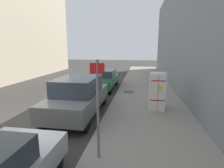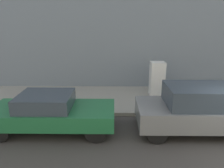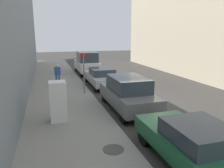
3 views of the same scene
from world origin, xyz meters
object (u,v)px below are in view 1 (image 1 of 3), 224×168
object	(u,v)px
discarded_refrigerator	(157,91)
parked_suv_gray	(79,96)
parked_sedan_green	(103,79)
street_sign_post	(98,105)

from	to	relation	value
discarded_refrigerator	parked_suv_gray	bearing A→B (deg)	13.85
discarded_refrigerator	parked_sedan_green	xyz separation A→B (m)	(3.58, -4.47, -0.29)
discarded_refrigerator	parked_suv_gray	world-z (taller)	discarded_refrigerator
discarded_refrigerator	street_sign_post	distance (m)	4.59
discarded_refrigerator	parked_sedan_green	world-z (taller)	discarded_refrigerator
parked_sedan_green	parked_suv_gray	size ratio (longest dim) A/B	1.00
discarded_refrigerator	parked_sedan_green	size ratio (longest dim) A/B	0.39
parked_suv_gray	parked_sedan_green	bearing A→B (deg)	-90.00
street_sign_post	parked_suv_gray	size ratio (longest dim) A/B	0.58
street_sign_post	parked_suv_gray	world-z (taller)	street_sign_post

